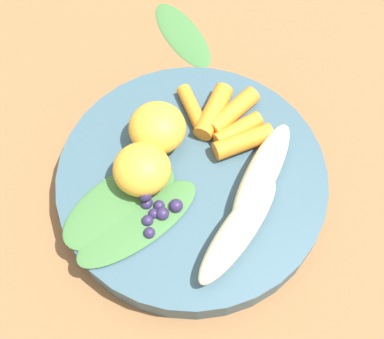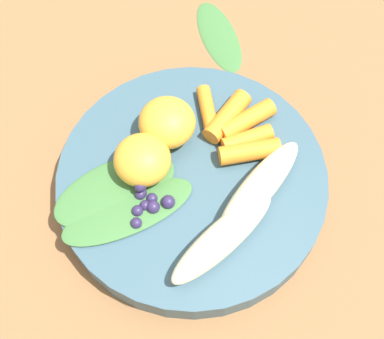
{
  "view_description": "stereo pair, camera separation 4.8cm",
  "coord_description": "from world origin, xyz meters",
  "px_view_note": "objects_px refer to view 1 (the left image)",
  "views": [
    {
      "loc": [
        -0.19,
        -0.12,
        0.47
      ],
      "look_at": [
        0.0,
        0.0,
        0.04
      ],
      "focal_mm": 49.22,
      "sensor_mm": 36.0,
      "label": 1
    },
    {
      "loc": [
        -0.16,
        -0.16,
        0.47
      ],
      "look_at": [
        0.0,
        0.0,
        0.04
      ],
      "focal_mm": 49.22,
      "sensor_mm": 36.0,
      "label": 2
    }
  ],
  "objects_px": {
    "kale_leaf_stray": "(182,33)",
    "orange_segment_near": "(142,169)",
    "bowl": "(192,182)",
    "banana_peeled_left": "(262,174)",
    "banana_peeled_right": "(239,230)"
  },
  "relations": [
    {
      "from": "bowl",
      "to": "banana_peeled_right",
      "type": "bearing_deg",
      "value": -114.88
    },
    {
      "from": "bowl",
      "to": "orange_segment_near",
      "type": "distance_m",
      "value": 0.06
    },
    {
      "from": "kale_leaf_stray",
      "to": "bowl",
      "type": "bearing_deg",
      "value": 153.76
    },
    {
      "from": "kale_leaf_stray",
      "to": "orange_segment_near",
      "type": "bearing_deg",
      "value": 141.08
    },
    {
      "from": "banana_peeled_right",
      "to": "orange_segment_near",
      "type": "xyz_separation_m",
      "value": [
        0.0,
        0.1,
        0.01
      ]
    },
    {
      "from": "banana_peeled_left",
      "to": "orange_segment_near",
      "type": "relative_size",
      "value": 2.21
    },
    {
      "from": "banana_peeled_left",
      "to": "kale_leaf_stray",
      "type": "relative_size",
      "value": 1.04
    },
    {
      "from": "bowl",
      "to": "banana_peeled_right",
      "type": "xyz_separation_m",
      "value": [
        -0.03,
        -0.07,
        0.03
      ]
    },
    {
      "from": "banana_peeled_left",
      "to": "banana_peeled_right",
      "type": "bearing_deg",
      "value": -176.6
    },
    {
      "from": "bowl",
      "to": "orange_segment_near",
      "type": "xyz_separation_m",
      "value": [
        -0.03,
        0.04,
        0.03
      ]
    },
    {
      "from": "bowl",
      "to": "kale_leaf_stray",
      "type": "xyz_separation_m",
      "value": [
        0.16,
        0.11,
        -0.01
      ]
    },
    {
      "from": "bowl",
      "to": "kale_leaf_stray",
      "type": "relative_size",
      "value": 2.29
    },
    {
      "from": "bowl",
      "to": "banana_peeled_left",
      "type": "distance_m",
      "value": 0.07
    },
    {
      "from": "bowl",
      "to": "kale_leaf_stray",
      "type": "distance_m",
      "value": 0.2
    },
    {
      "from": "banana_peeled_left",
      "to": "orange_segment_near",
      "type": "bearing_deg",
      "value": 115.76
    }
  ]
}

